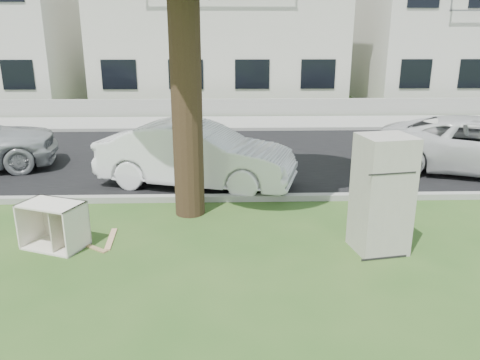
{
  "coord_description": "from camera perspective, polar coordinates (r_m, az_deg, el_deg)",
  "views": [
    {
      "loc": [
        0.29,
        -6.34,
        3.17
      ],
      "look_at": [
        0.49,
        0.6,
        1.01
      ],
      "focal_mm": 35.0,
      "sensor_mm": 36.0,
      "label": 1
    }
  ],
  "objects": [
    {
      "name": "ground",
      "position": [
        7.1,
        -3.87,
        -9.29
      ],
      "size": [
        120.0,
        120.0,
        0.0
      ],
      "primitive_type": "plane",
      "color": "#2B4F1C"
    },
    {
      "name": "road",
      "position": [
        12.75,
        -2.92,
        2.89
      ],
      "size": [
        120.0,
        7.0,
        0.01
      ],
      "primitive_type": "cube",
      "color": "black",
      "rests_on": "ground"
    },
    {
      "name": "kerb_near",
      "position": [
        9.35,
        -3.34,
        -2.56
      ],
      "size": [
        120.0,
        0.18,
        0.12
      ],
      "primitive_type": "cube",
      "color": "gray",
      "rests_on": "ground"
    },
    {
      "name": "kerb_far",
      "position": [
        16.21,
        -2.68,
        6.0
      ],
      "size": [
        120.0,
        0.18,
        0.12
      ],
      "primitive_type": "cube",
      "color": "gray",
      "rests_on": "ground"
    },
    {
      "name": "sidewalk",
      "position": [
        17.63,
        -2.61,
        6.94
      ],
      "size": [
        120.0,
        2.8,
        0.01
      ],
      "primitive_type": "cube",
      "color": "gray",
      "rests_on": "ground"
    },
    {
      "name": "low_wall",
      "position": [
        19.16,
        -2.55,
        8.81
      ],
      "size": [
        120.0,
        0.15,
        0.7
      ],
      "primitive_type": "cube",
      "color": "gray",
      "rests_on": "ground"
    },
    {
      "name": "townhouse_center",
      "position": [
        23.85,
        -2.5,
        18.61
      ],
      "size": [
        11.22,
        8.16,
        7.44
      ],
      "color": "beige",
      "rests_on": "ground"
    },
    {
      "name": "townhouse_right",
      "position": [
        26.57,
        25.57,
        16.24
      ],
      "size": [
        10.2,
        8.16,
        6.84
      ],
      "color": "beige",
      "rests_on": "ground"
    },
    {
      "name": "fridge",
      "position": [
        7.29,
        16.91,
        -1.69
      ],
      "size": [
        0.84,
        0.8,
        1.79
      ],
      "primitive_type": "cube",
      "rotation": [
        0.0,
        0.0,
        0.18
      ],
      "color": "silver",
      "rests_on": "ground"
    },
    {
      "name": "cabinet",
      "position": [
        7.8,
        -21.79,
        -5.14
      ],
      "size": [
        1.07,
        0.87,
        0.72
      ],
      "primitive_type": "cube",
      "rotation": [
        0.0,
        0.0,
        -0.38
      ],
      "color": "beige",
      "rests_on": "ground"
    },
    {
      "name": "plank_b",
      "position": [
        7.77,
        -18.03,
        -7.62
      ],
      "size": [
        0.71,
        0.54,
        0.02
      ],
      "primitive_type": "cube",
      "rotation": [
        0.0,
        0.0,
        -0.62
      ],
      "color": "#9C7B51",
      "rests_on": "ground"
    },
    {
      "name": "plank_c",
      "position": [
        7.9,
        -15.46,
        -6.94
      ],
      "size": [
        0.16,
        0.82,
        0.02
      ],
      "primitive_type": "cube",
      "rotation": [
        0.0,
        0.0,
        1.65
      ],
      "color": "tan",
      "rests_on": "ground"
    },
    {
      "name": "car_center",
      "position": [
        10.13,
        -5.36,
        3.08
      ],
      "size": [
        4.46,
        2.58,
        1.39
      ],
      "primitive_type": "imported",
      "rotation": [
        0.0,
        0.0,
        1.29
      ],
      "color": "white",
      "rests_on": "ground"
    }
  ]
}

